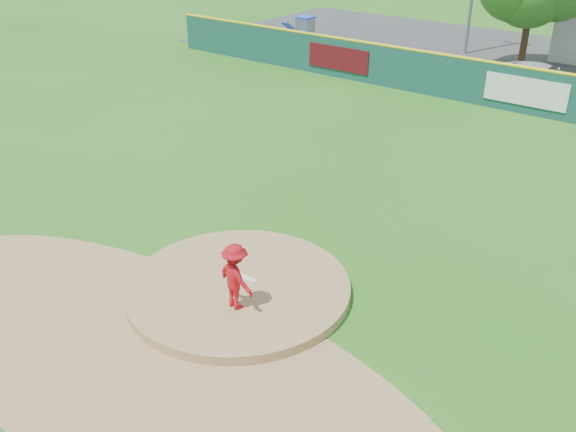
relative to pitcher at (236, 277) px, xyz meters
The scene contains 10 objects.
ground 1.42m from the pitcher, 129.68° to the left, with size 120.00×120.00×0.00m, color #286B19.
pitchers_mound 1.42m from the pitcher, 129.68° to the left, with size 5.50×5.50×0.50m, color #9E774C.
pitching_rubber 1.42m from the pitcher, 120.36° to the left, with size 0.60×0.15×0.04m, color white.
infield_dirt_arc 2.58m from the pitcher, 104.69° to the right, with size 15.40×15.40×0.01m, color #9E774C.
parking_lot 27.75m from the pitcher, 91.24° to the left, with size 44.00×16.00×0.02m, color #38383A.
pitcher is the anchor object (origin of this frame).
van 21.46m from the pitcher, 90.47° to the left, with size 2.51×5.44×1.51m, color silver.
fence_banners 19.24m from the pitcher, 104.39° to the left, with size 13.28×0.04×1.20m.
playground_slide 29.62m from the pitcher, 123.29° to the left, with size 0.96×2.71×1.50m.
outfield_fence 18.73m from the pitcher, 91.83° to the left, with size 40.00×0.14×2.07m.
Camera 1 is at (8.99, -9.67, 8.95)m, focal length 40.00 mm.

